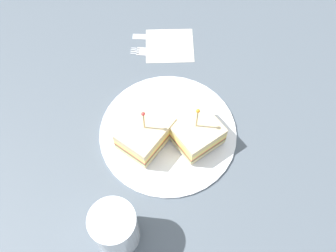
# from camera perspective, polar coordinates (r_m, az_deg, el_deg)

# --- Properties ---
(ground_plane) EXTENTS (1.13, 1.13, 0.02)m
(ground_plane) POSITION_cam_1_polar(r_m,az_deg,el_deg) (0.81, 0.00, -1.36)
(ground_plane) COLOR #4C5660
(plate) EXTENTS (0.27, 0.27, 0.01)m
(plate) POSITION_cam_1_polar(r_m,az_deg,el_deg) (0.79, 0.00, -0.87)
(plate) COLOR white
(plate) RESTS_ON ground_plane
(sandwich_half_front) EXTENTS (0.12, 0.12, 0.10)m
(sandwich_half_front) POSITION_cam_1_polar(r_m,az_deg,el_deg) (0.76, -3.27, -1.10)
(sandwich_half_front) COLOR beige
(sandwich_half_front) RESTS_ON plate
(sandwich_half_back) EXTENTS (0.11, 0.11, 0.10)m
(sandwich_half_back) POSITION_cam_1_polar(r_m,az_deg,el_deg) (0.76, 3.93, -0.82)
(sandwich_half_back) COLOR beige
(sandwich_half_back) RESTS_ON plate
(drink_glass) EXTENTS (0.08, 0.08, 0.10)m
(drink_glass) POSITION_cam_1_polar(r_m,az_deg,el_deg) (0.69, -7.53, -14.39)
(drink_glass) COLOR gold
(drink_glass) RESTS_ON ground_plane
(napkin) EXTENTS (0.11, 0.12, 0.00)m
(napkin) POSITION_cam_1_polar(r_m,az_deg,el_deg) (0.92, 0.23, 11.44)
(napkin) COLOR beige
(napkin) RESTS_ON ground_plane
(fork) EXTENTS (0.04, 0.12, 0.00)m
(fork) POSITION_cam_1_polar(r_m,az_deg,el_deg) (0.91, -2.42, 10.53)
(fork) COLOR silver
(fork) RESTS_ON ground_plane
(knife) EXTENTS (0.03, 0.12, 0.00)m
(knife) POSITION_cam_1_polar(r_m,az_deg,el_deg) (0.94, -1.70, 12.61)
(knife) COLOR silver
(knife) RESTS_ON ground_plane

